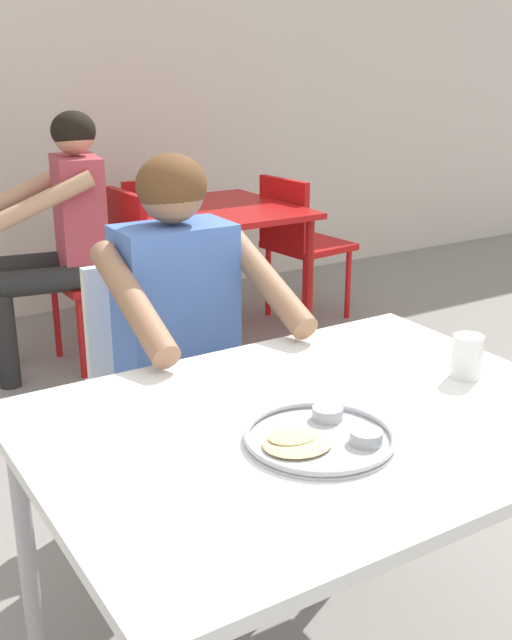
{
  "coord_description": "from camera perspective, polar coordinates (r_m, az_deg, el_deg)",
  "views": [
    {
      "loc": [
        -0.98,
        -1.19,
        1.47
      ],
      "look_at": [
        -0.07,
        0.28,
        0.87
      ],
      "focal_mm": 43.24,
      "sensor_mm": 36.0,
      "label": 1
    }
  ],
  "objects": [
    {
      "name": "thali_tray",
      "position": [
        1.59,
        4.77,
        -8.57
      ],
      "size": [
        0.31,
        0.31,
        0.03
      ],
      "color": "#B7BABF",
      "rests_on": "table_foreground"
    },
    {
      "name": "chair_foreground",
      "position": [
        2.52,
        -7.03,
        -3.76
      ],
      "size": [
        0.43,
        0.44,
        0.84
      ],
      "color": "silver",
      "rests_on": "ground"
    },
    {
      "name": "table_foreground",
      "position": [
        1.72,
        4.42,
        -9.12
      ],
      "size": [
        1.23,
        0.91,
        0.72
      ],
      "color": "white",
      "rests_on": "ground"
    },
    {
      "name": "diner_foreground",
      "position": [
        2.25,
        -4.92,
        -0.34
      ],
      "size": [
        0.5,
        0.56,
        1.21
      ],
      "color": "#272727",
      "rests_on": "ground"
    },
    {
      "name": "chair_red_right",
      "position": [
        4.4,
        3.18,
        6.1
      ],
      "size": [
        0.46,
        0.45,
        0.83
      ],
      "color": "red",
      "rests_on": "ground"
    },
    {
      "name": "drinking_cup",
      "position": [
        1.93,
        15.36,
        -2.52
      ],
      "size": [
        0.07,
        0.07,
        0.11
      ],
      "color": "white",
      "rests_on": "table_foreground"
    },
    {
      "name": "patron_background",
      "position": [
        3.76,
        -14.25,
        7.15
      ],
      "size": [
        0.6,
        0.56,
        1.23
      ],
      "color": "#252525",
      "rests_on": "ground"
    },
    {
      "name": "chair_red_left",
      "position": [
        3.88,
        -10.79,
        4.06
      ],
      "size": [
        0.41,
        0.43,
        0.84
      ],
      "color": "#B11415",
      "rests_on": "ground"
    },
    {
      "name": "chair_red_far",
      "position": [
        4.57,
        -7.52,
        6.31
      ],
      "size": [
        0.49,
        0.48,
        0.81
      ],
      "color": "#AF1315",
      "rests_on": "ground"
    },
    {
      "name": "table_background_red",
      "position": [
        4.06,
        -3.41,
        7.13
      ],
      "size": [
        0.87,
        0.87,
        0.72
      ],
      "color": "#B71414",
      "rests_on": "ground"
    }
  ]
}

